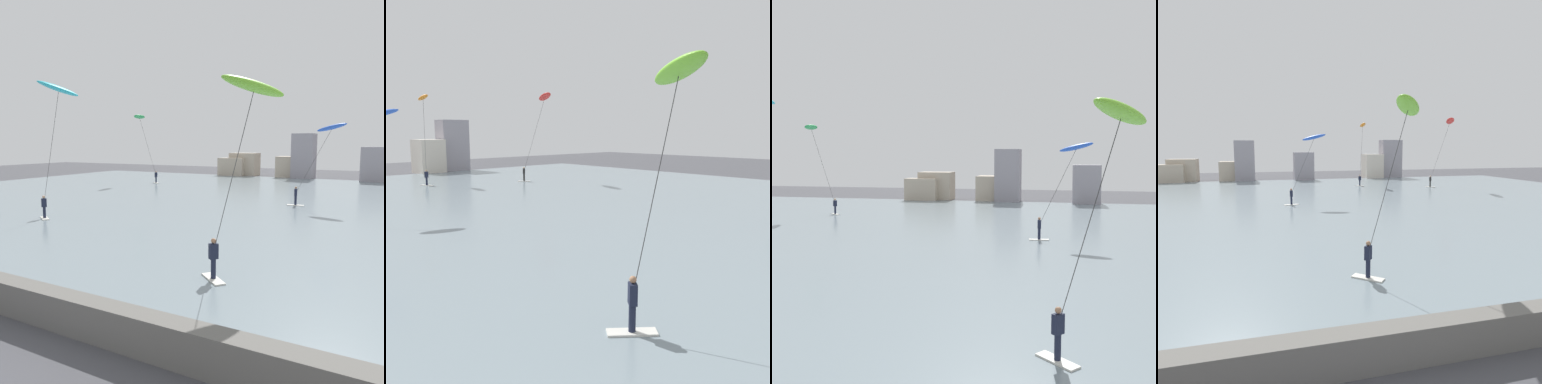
# 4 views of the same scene
# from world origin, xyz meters

# --- Properties ---
(seawall_barrier) EXTENTS (60.00, 0.70, 1.06)m
(seawall_barrier) POSITION_xyz_m (0.00, 4.43, 0.53)
(seawall_barrier) COLOR #66635E
(seawall_barrier) RESTS_ON ground
(water_bay) EXTENTS (84.00, 52.00, 0.10)m
(water_bay) POSITION_xyz_m (0.00, 31.13, 0.05)
(water_bay) COLOR gray
(water_bay) RESTS_ON ground
(far_shore_buildings) EXTENTS (42.91, 5.09, 7.24)m
(far_shore_buildings) POSITION_xyz_m (1.67, 58.03, 2.61)
(far_shore_buildings) COLOR #B7A893
(far_shore_buildings) RESTS_ON ground
(kitesurfer_lime) EXTENTS (3.34, 2.76, 7.65)m
(kitesurfer_lime) POSITION_xyz_m (3.42, 9.72, 6.47)
(kitesurfer_lime) COLOR silver
(kitesurfer_lime) RESTS_ON water_bay
(kitesurfer_red) EXTENTS (3.80, 3.51, 9.84)m
(kitesurfer_red) POSITION_xyz_m (23.00, 39.24, 8.53)
(kitesurfer_red) COLOR silver
(kitesurfer_red) RESTS_ON water_bay
(kitesurfer_blue) EXTENTS (4.48, 2.10, 7.13)m
(kitesurfer_blue) POSITION_xyz_m (2.59, 30.81, 5.83)
(kitesurfer_blue) COLOR silver
(kitesurfer_blue) RESTS_ON water_bay
(kitesurfer_orange) EXTENTS (2.24, 4.45, 9.54)m
(kitesurfer_orange) POSITION_xyz_m (12.72, 46.47, 7.92)
(kitesurfer_orange) COLOR silver
(kitesurfer_orange) RESTS_ON water_bay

